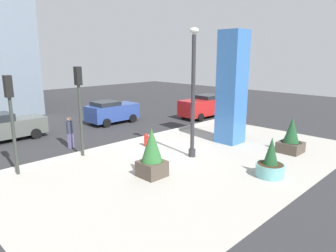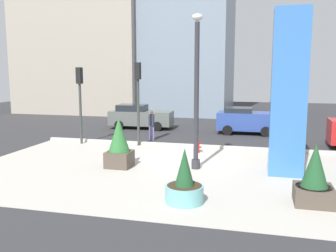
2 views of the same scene
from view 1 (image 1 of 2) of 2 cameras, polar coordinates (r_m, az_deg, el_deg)
ground_plane at (r=19.35m, az=-8.24°, el=-2.40°), size 60.00×60.00×0.00m
plaza_pavement at (r=15.16m, az=5.54°, el=-6.72°), size 18.00×10.00×0.02m
curb_strip at (r=18.65m, az=-6.63°, el=-2.68°), size 18.00×0.24×0.16m
lamp_post at (r=15.29m, az=4.64°, el=5.43°), size 0.44×0.44×6.35m
art_pillar_blue at (r=18.24m, az=11.69°, el=6.86°), size 1.32×1.32×6.46m
potted_plant_by_pillar at (r=17.63m, az=21.77°, el=-2.08°), size 1.16×1.16×1.92m
potted_plant_near_left at (r=13.14m, az=-3.00°, el=-5.22°), size 1.04×1.04×2.14m
potted_plant_near_right at (r=13.94m, az=18.37°, el=-6.59°), size 1.20×1.20×1.75m
potted_plant_mid_plaza at (r=22.14m, az=12.53°, el=1.45°), size 1.03×1.03×2.02m
fire_hydrant at (r=17.63m, az=-4.01°, el=-2.59°), size 0.36×0.26×0.75m
traffic_light_far_side at (r=16.00m, az=-16.06°, el=5.20°), size 0.28×0.42×4.54m
traffic_light_corner at (r=14.48m, az=-27.04°, el=2.86°), size 0.28×0.42×4.29m
car_passing_lane at (r=23.85m, az=-10.33°, el=2.65°), size 3.85×2.10×1.71m
car_far_lane at (r=21.03m, az=-27.94°, el=-0.17°), size 4.51×2.08×1.71m
car_curb_west at (r=25.75m, az=6.52°, el=3.68°), size 4.25×2.07×1.84m
pedestrian_crossing at (r=17.97m, az=-17.64°, el=-0.82°), size 0.47×0.47×1.78m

